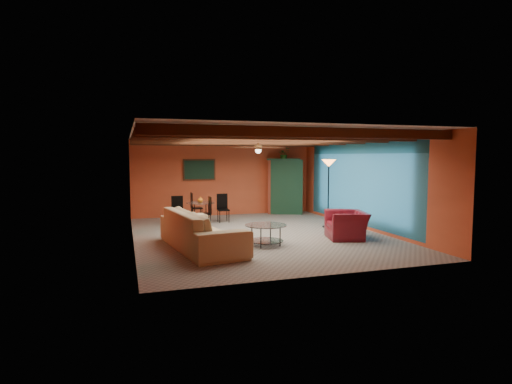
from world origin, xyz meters
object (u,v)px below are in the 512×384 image
object	(u,v)px
dining_table	(200,209)
vase	(200,191)
armoire	(284,187)
potted_plant	(284,154)
armchair	(347,225)
floor_lamp	(328,193)
sofa	(202,230)
coffee_table	(266,235)

from	to	relation	value
dining_table	vase	world-z (taller)	vase
armoire	potted_plant	world-z (taller)	potted_plant
armchair	vase	world-z (taller)	vase
armoire	potted_plant	bearing A→B (deg)	0.00
armchair	vase	bearing A→B (deg)	-123.18
floor_lamp	vase	xyz separation A→B (m)	(-3.53, 1.86, -0.00)
armchair	potted_plant	size ratio (longest dim) A/B	2.36
armchair	dining_table	world-z (taller)	dining_table
armchair	armoire	distance (m)	4.91
vase	dining_table	bearing A→B (deg)	0.00
armchair	sofa	bearing A→B (deg)	-74.51
sofa	coffee_table	bearing A→B (deg)	-102.92
dining_table	potted_plant	xyz separation A→B (m)	(3.35, 1.31, 1.75)
sofa	vase	size ratio (longest dim) A/B	15.84
vase	armoire	bearing A→B (deg)	21.38
armoire	floor_lamp	world-z (taller)	floor_lamp
coffee_table	dining_table	distance (m)	3.82
potted_plant	vase	bearing A→B (deg)	-158.62
coffee_table	vase	bearing A→B (deg)	103.94
armchair	armoire	bearing A→B (deg)	-167.02
dining_table	sofa	bearing A→B (deg)	-99.61
dining_table	vase	xyz separation A→B (m)	(0.00, 0.00, 0.56)
coffee_table	potted_plant	bearing A→B (deg)	64.07
armoire	vase	bearing A→B (deg)	-134.56
coffee_table	armoire	xyz separation A→B (m)	(2.44, 5.01, 0.73)
sofa	armchair	bearing A→B (deg)	-98.34
sofa	armoire	bearing A→B (deg)	-47.75
sofa	floor_lamp	size ratio (longest dim) A/B	1.48
coffee_table	potted_plant	distance (m)	5.90
sofa	vase	xyz separation A→B (m)	(0.61, 3.59, 0.58)
potted_plant	floor_lamp	bearing A→B (deg)	-86.78
vase	sofa	bearing A→B (deg)	-99.61
armchair	potted_plant	world-z (taller)	potted_plant
floor_lamp	potted_plant	bearing A→B (deg)	93.22
sofa	armoire	xyz separation A→B (m)	(3.96, 4.90, 0.55)
coffee_table	floor_lamp	bearing A→B (deg)	35.13
dining_table	coffee_table	bearing A→B (deg)	-76.06
armchair	coffee_table	xyz separation A→B (m)	(-2.26, -0.14, -0.10)
armchair	dining_table	distance (m)	4.77
armoire	vase	world-z (taller)	armoire
sofa	vase	bearing A→B (deg)	-18.41
sofa	floor_lamp	bearing A→B (deg)	-76.12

